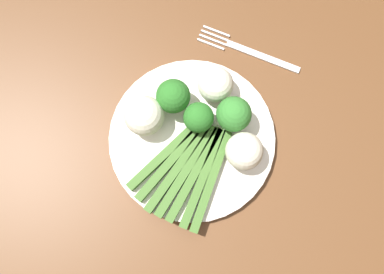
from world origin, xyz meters
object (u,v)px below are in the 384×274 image
(dining_table, at_px, (212,190))
(cauliflower_mid, at_px, (244,151))
(broccoli_left, at_px, (234,114))
(cauliflower_edge, at_px, (144,116))
(plate, at_px, (192,139))
(broccoli_front_left, at_px, (199,118))
(fork, at_px, (247,51))
(asparagus_bundle, at_px, (188,168))
(cauliflower_near_fork, at_px, (216,84))
(broccoli_outer_edge, at_px, (173,96))

(dining_table, bearing_deg, cauliflower_mid, -18.87)
(broccoli_left, xyz_separation_m, cauliflower_edge, (-0.05, 0.11, -0.01))
(plate, xyz_separation_m, cauliflower_edge, (-0.00, 0.07, 0.04))
(broccoli_front_left, relative_size, cauliflower_mid, 1.00)
(dining_table, relative_size, fork, 8.41)
(asparagus_bundle, bearing_deg, fork, -174.52)
(dining_table, distance_m, cauliflower_near_fork, 0.19)
(plate, height_order, cauliflower_mid, cauliflower_mid)
(asparagus_bundle, xyz_separation_m, broccoli_outer_edge, (0.08, 0.06, 0.03))
(asparagus_bundle, distance_m, fork, 0.21)
(broccoli_outer_edge, xyz_separation_m, cauliflower_mid, (-0.03, -0.12, -0.01))
(broccoli_front_left, bearing_deg, plate, -179.81)
(broccoli_front_left, height_order, broccoli_left, broccoli_left)
(broccoli_left, xyz_separation_m, cauliflower_near_fork, (0.03, 0.04, -0.01))
(dining_table, height_order, asparagus_bundle, asparagus_bundle)
(dining_table, xyz_separation_m, cauliflower_mid, (0.05, -0.02, 0.13))
(broccoli_outer_edge, bearing_deg, fork, -28.73)
(asparagus_bundle, relative_size, broccoli_outer_edge, 2.73)
(dining_table, distance_m, broccoli_outer_edge, 0.19)
(broccoli_left, bearing_deg, plate, 136.42)
(plate, relative_size, asparagus_bundle, 1.49)
(broccoli_left, bearing_deg, dining_table, -171.47)
(cauliflower_edge, bearing_deg, cauliflower_near_fork, -42.25)
(broccoli_left, bearing_deg, cauliflower_mid, -141.59)
(plate, distance_m, cauliflower_edge, 0.08)
(plate, distance_m, cauliflower_near_fork, 0.09)
(plate, distance_m, broccoli_front_left, 0.04)
(plate, distance_m, cauliflower_mid, 0.08)
(broccoli_outer_edge, bearing_deg, plate, -130.43)
(asparagus_bundle, bearing_deg, plate, -155.80)
(plate, xyz_separation_m, broccoli_left, (0.05, -0.04, 0.04))
(cauliflower_mid, bearing_deg, broccoli_left, 38.41)
(plate, height_order, broccoli_left, broccoli_left)
(broccoli_left, relative_size, cauliflower_near_fork, 1.17)
(dining_table, distance_m, fork, 0.23)
(asparagus_bundle, height_order, fork, asparagus_bundle)
(dining_table, height_order, cauliflower_edge, cauliflower_edge)
(broccoli_outer_edge, height_order, fork, broccoli_outer_edge)
(broccoli_outer_edge, bearing_deg, cauliflower_near_fork, -48.35)
(broccoli_outer_edge, distance_m, cauliflower_near_fork, 0.06)
(plate, xyz_separation_m, broccoli_front_left, (0.02, 0.00, 0.04))
(dining_table, relative_size, broccoli_left, 22.96)
(cauliflower_near_fork, relative_size, fork, 0.31)
(dining_table, distance_m, plate, 0.12)
(dining_table, distance_m, broccoli_left, 0.17)
(broccoli_front_left, bearing_deg, asparagus_bundle, -169.98)
(cauliflower_mid, bearing_deg, broccoli_outer_edge, 74.75)
(broccoli_outer_edge, bearing_deg, dining_table, -130.20)
(asparagus_bundle, distance_m, broccoli_front_left, 0.07)
(broccoli_front_left, distance_m, cauliflower_near_fork, 0.06)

